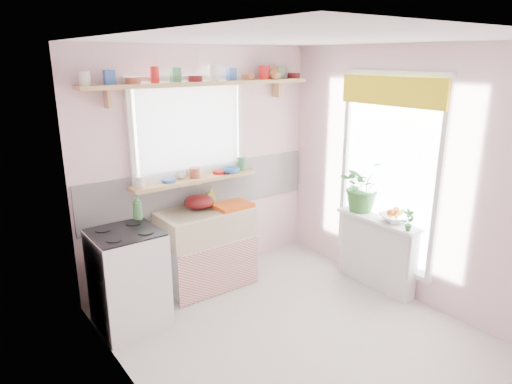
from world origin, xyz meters
TOP-DOWN VIEW (x-y plane):
  - room at (0.66, 0.86)m, footprint 3.20×3.20m
  - sink_unit at (-0.15, 1.29)m, footprint 0.95×0.65m
  - cooker at (-1.10, 1.05)m, footprint 0.58×0.58m
  - radiator_ledge at (1.30, 0.20)m, footprint 0.22×0.95m
  - windowsill at (-0.15, 1.48)m, footprint 1.40×0.22m
  - pine_shelf at (0.00, 1.47)m, footprint 2.52×0.24m
  - shelf_crockery at (-0.04, 1.47)m, footprint 2.47×0.11m
  - sill_crockery at (-0.15, 1.48)m, footprint 1.35×0.11m
  - dish_tray at (0.14, 1.21)m, footprint 0.39×0.29m
  - colander at (-0.16, 1.39)m, footprint 0.32×0.32m
  - jade_plant at (1.33, 0.49)m, footprint 0.55×0.49m
  - fruit_bowl at (1.33, 0.04)m, footprint 0.38×0.38m
  - herb_pot at (1.21, -0.20)m, footprint 0.14×0.11m
  - soap_bottle_sink at (0.05, 1.50)m, footprint 0.10×0.10m
  - sill_cup at (-0.29, 1.54)m, footprint 0.12×0.12m
  - sill_bowl at (0.26, 1.42)m, footprint 0.22×0.22m
  - shelf_vase at (0.85, 1.41)m, footprint 0.16×0.16m
  - cooker_bottle at (-0.88, 1.27)m, footprint 0.10×0.10m
  - fruit at (1.34, 0.05)m, footprint 0.20×0.14m

SIDE VIEW (x-z plane):
  - radiator_ledge at x=1.30m, z-range 0.01..0.78m
  - sink_unit at x=-0.15m, z-range -0.13..0.99m
  - cooker at x=-1.10m, z-range 0.00..0.92m
  - fruit_bowl at x=1.33m, z-range 0.78..0.85m
  - dish_tray at x=0.14m, z-range 0.85..0.89m
  - fruit at x=1.34m, z-range 0.82..0.92m
  - herb_pot at x=1.21m, z-range 0.78..1.00m
  - colander at x=-0.16m, z-range 0.85..0.99m
  - soap_bottle_sink at x=0.05m, z-range 0.85..1.02m
  - cooker_bottle at x=-0.88m, z-range 0.92..1.16m
  - jade_plant at x=1.33m, z-range 0.77..1.33m
  - windowsill at x=-0.15m, z-range 1.12..1.16m
  - sill_bowl at x=0.26m, z-range 1.16..1.22m
  - sill_cup at x=-0.29m, z-range 1.16..1.25m
  - sill_crockery at x=-0.15m, z-range 1.16..1.28m
  - room at x=0.66m, z-range -0.23..2.97m
  - pine_shelf at x=0.00m, z-range 2.10..2.14m
  - shelf_crockery at x=-0.04m, z-range 2.13..2.25m
  - shelf_vase at x=0.85m, z-range 2.14..2.30m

